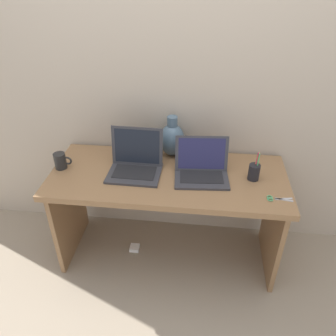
# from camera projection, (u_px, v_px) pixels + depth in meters

# --- Properties ---
(ground_plane) EXTENTS (6.00, 6.00, 0.00)m
(ground_plane) POSITION_uv_depth(u_px,v_px,m) (168.00, 253.00, 2.52)
(ground_plane) COLOR gray
(back_wall) EXTENTS (4.40, 0.04, 2.40)m
(back_wall) POSITION_uv_depth(u_px,v_px,m) (174.00, 81.00, 2.15)
(back_wall) COLOR #BCAD99
(back_wall) RESTS_ON ground
(desk) EXTENTS (1.50, 0.63, 0.72)m
(desk) POSITION_uv_depth(u_px,v_px,m) (168.00, 193.00, 2.21)
(desk) COLOR olive
(desk) RESTS_ON ground
(laptop_left) EXTENTS (0.33, 0.27, 0.27)m
(laptop_left) POSITION_uv_depth(u_px,v_px,m) (136.00, 160.00, 2.14)
(laptop_left) COLOR #333338
(laptop_left) RESTS_ON desk
(laptop_right) EXTENTS (0.35, 0.27, 0.24)m
(laptop_right) POSITION_uv_depth(u_px,v_px,m) (201.00, 167.00, 2.09)
(laptop_right) COLOR #333338
(laptop_right) RESTS_ON desk
(green_vase) EXTENTS (0.17, 0.17, 0.28)m
(green_vase) POSITION_uv_depth(u_px,v_px,m) (172.00, 139.00, 2.27)
(green_vase) COLOR slate
(green_vase) RESTS_ON desk
(coffee_mug) EXTENTS (0.12, 0.08, 0.11)m
(coffee_mug) POSITION_uv_depth(u_px,v_px,m) (61.00, 161.00, 2.16)
(coffee_mug) COLOR black
(coffee_mug) RESTS_ON desk
(pen_cup) EXTENTS (0.07, 0.07, 0.19)m
(pen_cup) POSITION_uv_depth(u_px,v_px,m) (254.00, 172.00, 2.06)
(pen_cup) COLOR black
(pen_cup) RESTS_ON desk
(scissors) EXTENTS (0.15, 0.05, 0.01)m
(scissors) POSITION_uv_depth(u_px,v_px,m) (275.00, 199.00, 1.92)
(scissors) COLOR #B7B7BC
(scissors) RESTS_ON desk
(power_brick) EXTENTS (0.07, 0.07, 0.03)m
(power_brick) POSITION_uv_depth(u_px,v_px,m) (135.00, 248.00, 2.54)
(power_brick) COLOR white
(power_brick) RESTS_ON ground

